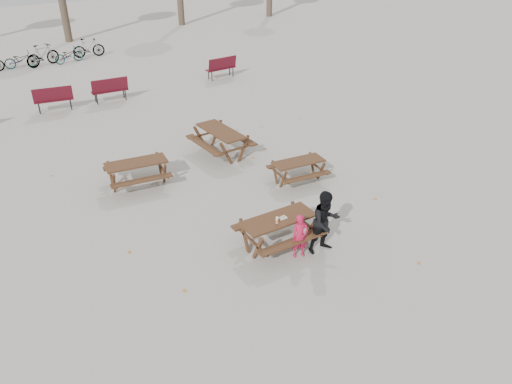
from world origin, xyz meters
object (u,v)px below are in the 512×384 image
adult (326,222)px  picnic_table_far (221,142)px  main_picnic_table (278,225)px  picnic_table_north (138,174)px  picnic_table_east (298,171)px  food_tray (283,218)px  soda_bottle (277,220)px  child (300,236)px

adult → picnic_table_far: 6.06m
main_picnic_table → picnic_table_north: size_ratio=1.03×
picnic_table_east → food_tray: bearing=-126.5°
soda_bottle → picnic_table_far: size_ratio=0.09×
picnic_table_far → picnic_table_north: bearing=97.2°
adult → picnic_table_north: size_ratio=0.90×
soda_bottle → picnic_table_far: bearing=75.1°
adult → picnic_table_far: bearing=88.4°
soda_bottle → picnic_table_north: size_ratio=0.10×
food_tray → soda_bottle: 0.24m
child → picnic_table_north: 5.66m
food_tray → picnic_table_east: (2.26, 2.49, -0.46)m
child → soda_bottle: bearing=140.8°
adult → picnic_table_north: 6.03m
soda_bottle → picnic_table_east: size_ratio=0.11×
adult → main_picnic_table: bearing=141.4°
picnic_table_east → picnic_table_far: bearing=115.6°
food_tray → adult: 1.00m
food_tray → soda_bottle: (-0.22, -0.08, 0.05)m
food_tray → adult: size_ratio=0.11×
picnic_table_east → picnic_table_north: picnic_table_north is taller
main_picnic_table → picnic_table_north: (-1.80, 4.68, -0.21)m
main_picnic_table → food_tray: 0.23m
food_tray → picnic_table_north: size_ratio=0.10×
main_picnic_table → soda_bottle: soda_bottle is taller
food_tray → picnic_table_east: size_ratio=0.12×
main_picnic_table → adult: size_ratio=1.14×
main_picnic_table → soda_bottle: bearing=-132.8°
main_picnic_table → picnic_table_far: (1.31, 5.30, -0.17)m
child → picnic_table_east: 3.72m
main_picnic_table → picnic_table_far: 5.46m
picnic_table_north → child: bearing=-62.5°
main_picnic_table → picnic_table_north: bearing=111.1°
main_picnic_table → adult: bearing=-41.6°
main_picnic_table → food_tray: size_ratio=10.00×
picnic_table_east → picnic_table_north: 4.72m
soda_bottle → child: child is taller
main_picnic_table → child: child is taller
picnic_table_north → picnic_table_east: bearing=-21.8°
picnic_table_far → adult: bearing=171.3°
main_picnic_table → adult: adult is taller
main_picnic_table → picnic_table_north: main_picnic_table is taller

